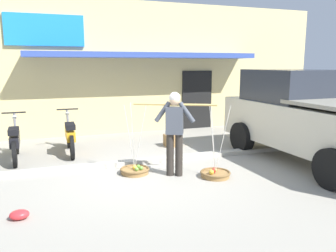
# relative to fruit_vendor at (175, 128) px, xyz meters

# --- Properties ---
(ground_plane) EXTENTS (90.00, 90.00, 0.00)m
(ground_plane) POSITION_rel_fruit_vendor_xyz_m (-0.40, 0.33, -0.98)
(ground_plane) COLOR #9E998C
(sidewalk_curb) EXTENTS (20.00, 0.24, 0.10)m
(sidewalk_curb) POSITION_rel_fruit_vendor_xyz_m (-0.40, 1.03, -0.93)
(sidewalk_curb) COLOR #BAB4A5
(sidewalk_curb) RESTS_ON ground
(fruit_vendor) EXTENTS (1.48, 0.81, 1.70)m
(fruit_vendor) POSITION_rel_fruit_vendor_xyz_m (0.00, 0.00, 0.00)
(fruit_vendor) COLOR #2D2823
(fruit_vendor) RESTS_ON ground
(fruit_basket_left_side) EXTENTS (0.61, 0.61, 1.45)m
(fruit_basket_left_side) POSITION_rel_fruit_vendor_xyz_m (0.73, -0.38, -0.90)
(fruit_basket_left_side) COLOR #9E7542
(fruit_basket_left_side) RESTS_ON ground
(fruit_basket_right_side) EXTENTS (0.61, 0.61, 1.45)m
(fruit_basket_right_side) POSITION_rel_fruit_vendor_xyz_m (-0.73, 0.38, -0.90)
(fruit_basket_right_side) COLOR #9E7542
(fruit_basket_right_side) RESTS_ON ground
(motorcycle_nearest_shop) EXTENTS (0.54, 1.82, 1.09)m
(motorcycle_nearest_shop) POSITION_rel_fruit_vendor_xyz_m (-3.10, 2.30, -0.52)
(motorcycle_nearest_shop) COLOR black
(motorcycle_nearest_shop) RESTS_ON ground
(motorcycle_second_in_row) EXTENTS (0.54, 1.82, 1.09)m
(motorcycle_second_in_row) POSITION_rel_fruit_vendor_xyz_m (-1.85, 2.51, -0.52)
(motorcycle_second_in_row) COLOR black
(motorcycle_second_in_row) RESTS_ON ground
(parked_truck) EXTENTS (2.24, 4.75, 2.10)m
(parked_truck) POSITION_rel_fruit_vendor_xyz_m (3.31, -0.08, 0.05)
(parked_truck) COLOR beige
(parked_truck) RESTS_ON ground
(storefront_building) EXTENTS (13.00, 6.00, 4.20)m
(storefront_building) POSITION_rel_fruit_vendor_xyz_m (0.67, 7.13, 1.12)
(storefront_building) COLOR #DBC684
(storefront_building) RESTS_ON ground
(plastic_litter_bag) EXTENTS (0.28, 0.22, 0.14)m
(plastic_litter_bag) POSITION_rel_fruit_vendor_xyz_m (-2.85, -1.09, -0.91)
(plastic_litter_bag) COLOR red
(plastic_litter_bag) RESTS_ON ground
(wooden_crate) EXTENTS (0.44, 0.36, 0.32)m
(wooden_crate) POSITION_rel_fruit_vendor_xyz_m (0.86, 2.36, -0.82)
(wooden_crate) COLOR olive
(wooden_crate) RESTS_ON ground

